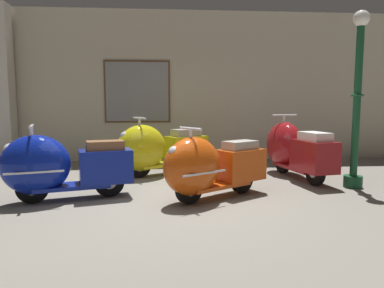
% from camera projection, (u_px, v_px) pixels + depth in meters
% --- Properties ---
extents(ground_plane, '(60.00, 60.00, 0.00)m').
position_uv_depth(ground_plane, '(177.00, 204.00, 4.53)').
color(ground_plane, slate).
extents(showroom_back_wall, '(18.00, 0.63, 3.37)m').
position_uv_depth(showroom_back_wall, '(166.00, 87.00, 8.01)').
color(showroom_back_wall, '#BCB29E').
rests_on(showroom_back_wall, ground).
extents(scooter_0, '(1.74, 0.91, 1.02)m').
position_uv_depth(scooter_0, '(58.00, 166.00, 4.66)').
color(scooter_0, black).
rests_on(scooter_0, ground).
extents(scooter_1, '(1.77, 1.28, 1.07)m').
position_uv_depth(scooter_1, '(156.00, 149.00, 6.32)').
color(scooter_1, black).
rests_on(scooter_1, ground).
extents(scooter_2, '(1.62, 1.27, 1.00)m').
position_uv_depth(scooter_2, '(208.00, 167.00, 4.70)').
color(scooter_2, black).
rests_on(scooter_2, ground).
extents(scooter_3, '(0.81, 1.87, 1.10)m').
position_uv_depth(scooter_3, '(293.00, 149.00, 6.25)').
color(scooter_3, black).
rests_on(scooter_3, ground).
extents(lamppost, '(0.28, 0.28, 2.67)m').
position_uv_depth(lamppost, '(357.00, 102.00, 5.34)').
color(lamppost, '#144728').
rests_on(lamppost, ground).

